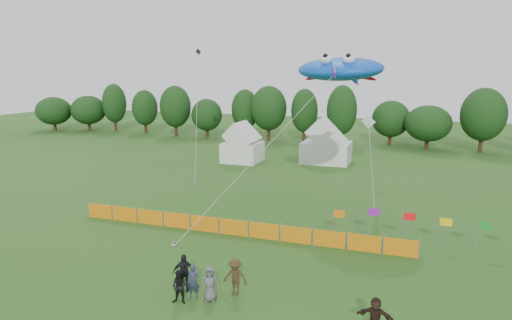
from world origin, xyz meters
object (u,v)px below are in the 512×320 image
(stingray_kite, at_px, (342,69))
(spectator_b, at_px, (180,287))
(tent_right, at_px, (326,146))
(spectator_d, at_px, (184,273))
(tent_left, at_px, (243,146))
(barrier_fence, at_px, (234,227))
(spectator_f, at_px, (375,316))
(spectator_a, at_px, (193,281))
(spectator_e, at_px, (210,284))
(spectator_c, at_px, (235,277))

(stingray_kite, bearing_deg, spectator_b, -104.84)
(tent_right, xyz_separation_m, spectator_d, (-0.70, -31.92, -0.99))
(tent_left, distance_m, spectator_d, 30.45)
(barrier_fence, bearing_deg, stingray_kite, 55.12)
(spectator_f, bearing_deg, spectator_a, -178.88)
(tent_right, height_order, barrier_fence, tent_right)
(tent_left, height_order, spectator_f, tent_left)
(spectator_f, bearing_deg, tent_left, 122.63)
(tent_right, bearing_deg, barrier_fence, -92.89)
(tent_right, height_order, spectator_a, tent_right)
(spectator_d, height_order, spectator_e, spectator_d)
(spectator_b, bearing_deg, spectator_c, 29.29)
(tent_right, distance_m, spectator_c, 31.58)
(barrier_fence, height_order, spectator_b, spectator_b)
(barrier_fence, xyz_separation_m, spectator_f, (9.29, -8.27, 0.26))
(spectator_e, bearing_deg, spectator_f, -19.72)
(tent_left, height_order, barrier_fence, tent_left)
(spectator_b, height_order, spectator_d, spectator_d)
(tent_left, relative_size, barrier_fence, 0.18)
(spectator_c, distance_m, spectator_e, 1.23)
(spectator_e, bearing_deg, spectator_c, 27.69)
(spectator_a, relative_size, spectator_c, 0.89)
(spectator_e, bearing_deg, spectator_a, 161.04)
(spectator_f, bearing_deg, stingray_kite, 107.66)
(spectator_e, height_order, stingray_kite, stingray_kite)
(spectator_a, xyz_separation_m, spectator_c, (1.69, 0.85, 0.09))
(tent_right, relative_size, spectator_d, 2.94)
(spectator_a, height_order, spectator_b, spectator_a)
(spectator_a, bearing_deg, tent_left, 91.61)
(barrier_fence, relative_size, spectator_f, 14.36)
(spectator_c, height_order, stingray_kite, stingray_kite)
(spectator_b, relative_size, spectator_c, 0.89)
(tent_right, relative_size, spectator_e, 3.28)
(spectator_c, bearing_deg, tent_left, 106.05)
(spectator_b, bearing_deg, tent_left, 97.88)
(tent_left, relative_size, spectator_c, 2.31)
(tent_right, bearing_deg, spectator_b, -90.51)
(tent_left, xyz_separation_m, spectator_a, (8.94, -29.76, -1.02))
(spectator_f, bearing_deg, spectator_e, -178.96)
(tent_left, xyz_separation_m, barrier_fence, (7.69, -21.77, -1.30))
(spectator_a, bearing_deg, spectator_f, -17.16)
(tent_left, xyz_separation_m, spectator_f, (16.98, -30.04, -1.04))
(barrier_fence, distance_m, spectator_c, 7.73)
(spectator_a, height_order, spectator_f, spectator_a)
(spectator_a, height_order, spectator_c, spectator_c)
(spectator_b, distance_m, spectator_e, 1.32)
(barrier_fence, relative_size, spectator_e, 13.58)
(spectator_e, xyz_separation_m, spectator_f, (7.21, -0.27, -0.04))
(barrier_fence, distance_m, spectator_e, 8.28)
(spectator_e, bearing_deg, tent_right, 73.90)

